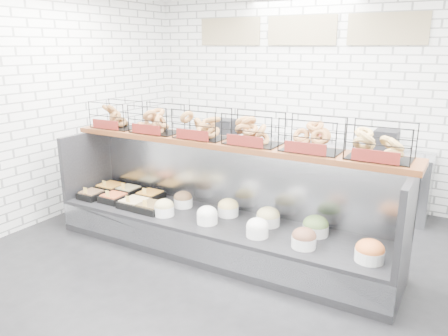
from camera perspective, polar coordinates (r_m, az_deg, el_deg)
The scene contains 5 objects.
ground at distance 4.90m, azimuth -2.75°, elevation -12.14°, with size 5.50×5.50×0.00m, color black.
room_shell at distance 4.85m, azimuth 0.87°, elevation 13.02°, with size 5.02×5.51×3.01m.
display_case at distance 5.02m, azimuth -0.73°, elevation -7.22°, with size 4.00×0.90×1.20m.
bagel_shelf at distance 4.86m, azimuth 0.39°, elevation 5.06°, with size 4.10×0.50×0.40m.
prep_counter at distance 6.75m, azimuth 8.38°, elevation -0.08°, with size 4.00×0.60×1.20m.
Camera 1 is at (2.36, -3.63, 2.28)m, focal length 35.00 mm.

